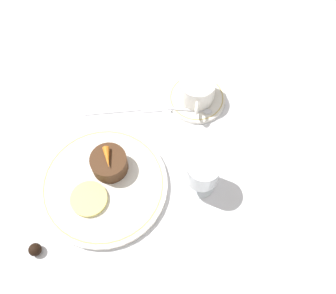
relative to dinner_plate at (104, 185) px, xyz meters
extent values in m
plane|color=white|center=(-0.03, 0.02, -0.01)|extent=(3.00, 3.00, 0.00)
cylinder|color=white|center=(0.00, 0.00, 0.00)|extent=(0.27, 0.27, 0.01)
torus|color=tan|center=(0.00, 0.00, 0.00)|extent=(0.26, 0.26, 0.00)
cylinder|color=white|center=(-0.23, 0.19, 0.00)|extent=(0.14, 0.14, 0.01)
torus|color=tan|center=(-0.23, 0.19, 0.00)|extent=(0.13, 0.13, 0.00)
cylinder|color=white|center=(-0.23, 0.19, 0.03)|extent=(0.08, 0.08, 0.06)
cylinder|color=brown|center=(-0.23, 0.19, 0.04)|extent=(0.07, 0.07, 0.05)
torus|color=white|center=(-0.18, 0.19, 0.04)|extent=(0.03, 0.01, 0.04)
cube|color=silver|center=(-0.19, 0.17, 0.00)|extent=(0.01, 0.08, 0.00)
ellipsoid|color=silver|center=(-0.19, 0.22, 0.00)|extent=(0.02, 0.02, 0.00)
cylinder|color=silver|center=(-0.01, 0.21, -0.01)|extent=(0.06, 0.06, 0.01)
cylinder|color=silver|center=(-0.01, 0.21, 0.02)|extent=(0.01, 0.01, 0.04)
cylinder|color=silver|center=(-0.01, 0.21, 0.07)|extent=(0.07, 0.07, 0.06)
cylinder|color=#5B0F1E|center=(-0.01, 0.21, 0.06)|extent=(0.06, 0.06, 0.03)
cube|color=silver|center=(-0.19, 0.00, -0.01)|extent=(0.03, 0.13, 0.01)
cube|color=silver|center=(-0.20, 0.09, -0.01)|extent=(0.03, 0.05, 0.01)
cylinder|color=#4C2D19|center=(-0.04, 0.01, 0.03)|extent=(0.08, 0.08, 0.04)
cone|color=orange|center=(-0.04, 0.01, 0.06)|extent=(0.05, 0.03, 0.01)
cylinder|color=#EFE075|center=(0.04, -0.02, 0.01)|extent=(0.08, 0.08, 0.01)
sphere|color=black|center=(0.14, -0.12, 0.00)|extent=(0.03, 0.03, 0.03)
camera|label=1|loc=(0.29, 0.15, 0.79)|focal=42.00mm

